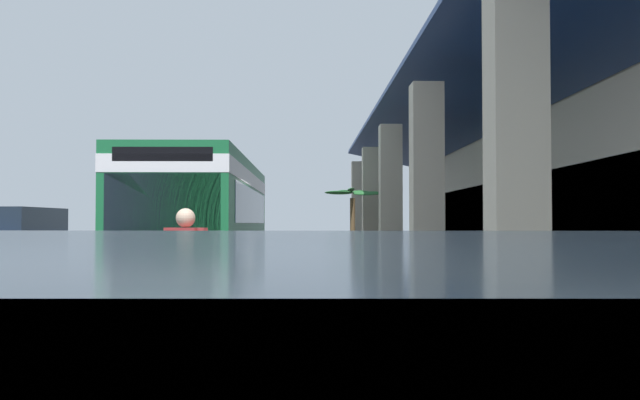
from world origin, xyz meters
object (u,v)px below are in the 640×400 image
Objects in this scene: parked_suv_blue at (18,239)px; potted_palm at (353,250)px; transit_bus at (204,210)px; pedestrian at (185,272)px.

potted_palm is at bearing 91.89° from parked_suv_blue.
parked_suv_blue is at bearing -115.87° from transit_bus.
transit_bus reaches higher than potted_palm.
transit_bus reaches higher than parked_suv_blue.
parked_suv_blue is 2.99× the size of pedestrian.
potted_palm is at bearing 128.01° from transit_bus.
parked_suv_blue is 10.26m from potted_palm.
parked_suv_blue is at bearing -152.62° from pedestrian.
potted_palm reaches higher than pedestrian.
potted_palm reaches higher than parked_suv_blue.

